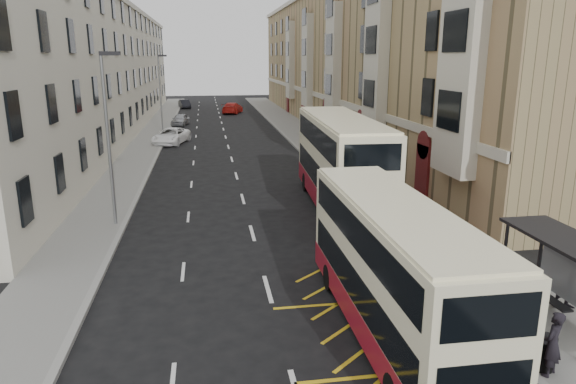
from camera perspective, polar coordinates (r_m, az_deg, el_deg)
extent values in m
plane|color=black|center=(14.87, -0.33, -17.27)|extent=(200.00, 200.00, 0.00)
cube|color=slate|center=(44.30, 4.01, 4.55)|extent=(4.00, 120.00, 0.15)
cube|color=slate|center=(43.54, -16.33, 3.81)|extent=(3.00, 120.00, 0.15)
cube|color=gray|center=(43.89, 1.46, 4.48)|extent=(0.25, 120.00, 0.15)
cube|color=gray|center=(43.37, -14.36, 3.90)|extent=(0.25, 120.00, 0.15)
cube|color=#978457|center=(60.38, 7.42, 14.25)|extent=(10.00, 79.00, 15.00)
cube|color=beige|center=(59.30, 2.55, 10.96)|extent=(0.18, 79.00, 0.50)
cube|color=beige|center=(25.26, 18.66, 13.13)|extent=(0.80, 3.20, 10.00)
cube|color=beige|center=(36.35, 9.76, 13.93)|extent=(0.80, 3.20, 10.00)
cube|color=beige|center=(47.88, 5.05, 14.22)|extent=(0.80, 3.20, 10.00)
cube|color=beige|center=(59.60, 2.18, 14.35)|extent=(0.80, 3.20, 10.00)
cube|color=beige|center=(71.41, 0.25, 14.42)|extent=(0.80, 3.20, 10.00)
cube|color=#501112|center=(29.65, 14.74, 2.21)|extent=(0.20, 1.60, 3.00)
cube|color=#501112|center=(40.72, 8.01, 5.86)|extent=(0.20, 1.60, 3.00)
cube|color=#501112|center=(52.20, 4.16, 7.89)|extent=(0.20, 1.60, 3.00)
cube|color=#501112|center=(63.88, 1.69, 9.17)|extent=(0.20, 1.60, 3.00)
cube|color=#501112|center=(75.65, -0.02, 10.04)|extent=(0.20, 1.60, 3.00)
cube|color=beige|center=(59.13, -20.89, 12.46)|extent=(9.00, 79.00, 13.00)
cube|color=beige|center=(58.62, -16.91, 19.14)|extent=(0.30, 79.00, 0.50)
cube|color=black|center=(18.36, 22.87, -6.98)|extent=(0.08, 0.08, 2.60)
cube|color=black|center=(19.06, 26.17, -6.57)|extent=(0.08, 0.08, 2.60)
cube|color=black|center=(16.83, 28.54, -4.69)|extent=(1.65, 4.25, 0.10)
cube|color=black|center=(18.19, 27.18, -10.59)|extent=(0.35, 1.60, 0.06)
cylinder|color=#C9020B|center=(18.51, 18.15, -9.03)|extent=(0.06, 0.06, 1.00)
cylinder|color=#C9020B|center=(21.22, 14.21, -5.65)|extent=(0.06, 0.06, 1.00)
cylinder|color=#C9020B|center=(24.07, 11.21, -3.03)|extent=(0.06, 0.06, 1.00)
cube|color=#C9020B|center=(21.07, 14.29, -4.43)|extent=(0.05, 6.50, 0.06)
cube|color=#C9020B|center=(21.21, 14.21, -5.52)|extent=(0.05, 6.50, 0.06)
cylinder|color=gray|center=(25.15, -19.34, 5.38)|extent=(0.16, 0.16, 8.00)
cube|color=black|center=(24.81, -19.19, 14.34)|extent=(0.90, 0.18, 0.18)
cylinder|color=gray|center=(54.78, -13.99, 10.40)|extent=(0.16, 0.16, 8.00)
cube|color=black|center=(54.62, -13.81, 14.50)|extent=(0.90, 0.18, 0.18)
cube|color=#FBF2C3|center=(14.97, 11.54, -8.20)|extent=(2.32, 10.05, 3.61)
cube|color=maroon|center=(15.55, 11.27, -12.93)|extent=(2.35, 10.08, 0.82)
cube|color=black|center=(15.14, 11.45, -9.71)|extent=(2.35, 9.25, 1.00)
cube|color=black|center=(14.57, 11.76, -4.14)|extent=(2.35, 9.25, 0.91)
cube|color=#FBF2C3|center=(14.36, 11.91, -1.41)|extent=(2.23, 9.65, 0.11)
cube|color=black|center=(19.56, 6.45, -3.67)|extent=(1.94, 0.08, 1.19)
cube|color=black|center=(19.05, 6.61, 1.68)|extent=(1.60, 0.08, 0.41)
cylinder|color=black|center=(18.16, 4.63, -9.44)|extent=(0.26, 0.91, 0.91)
cylinder|color=black|center=(18.72, 10.87, -8.90)|extent=(0.26, 0.91, 0.91)
cylinder|color=black|center=(13.60, 20.43, -19.38)|extent=(0.26, 0.91, 0.91)
cube|color=#FBF2C3|center=(27.14, 5.86, 3.42)|extent=(3.40, 12.39, 4.40)
cube|color=maroon|center=(27.52, 5.77, -0.05)|extent=(3.44, 12.42, 1.00)
cube|color=black|center=(27.25, 5.83, 2.33)|extent=(3.40, 11.41, 1.23)
cube|color=black|center=(26.91, 5.94, 6.27)|extent=(3.40, 11.41, 1.11)
cube|color=#FBF2C3|center=(26.79, 5.99, 8.14)|extent=(3.27, 11.89, 0.13)
cube|color=black|center=(33.12, 3.67, 4.68)|extent=(2.37, 0.21, 1.45)
cube|color=black|center=(32.80, 3.73, 8.62)|extent=(1.95, 0.19, 0.50)
cube|color=black|center=(21.48, 9.18, -1.02)|extent=(2.37, 0.21, 1.34)
cylinder|color=black|center=(31.14, 2.01, 1.12)|extent=(0.37, 1.13, 1.11)
cylinder|color=black|center=(31.59, 6.54, 1.23)|extent=(0.37, 1.13, 1.11)
cylinder|color=black|center=(23.68, 4.70, -3.33)|extent=(0.37, 1.13, 1.11)
cylinder|color=black|center=(24.27, 10.56, -3.08)|extent=(0.37, 1.13, 1.11)
cylinder|color=black|center=(15.14, 26.57, -15.79)|extent=(0.50, 0.50, 0.86)
cylinder|color=black|center=(14.93, 26.77, -14.30)|extent=(0.55, 0.55, 0.08)
imported|color=black|center=(14.76, 27.34, -14.77)|extent=(0.75, 0.69, 1.72)
imported|color=black|center=(18.60, 28.86, -8.79)|extent=(0.95, 0.79, 1.78)
imported|color=black|center=(17.87, 20.87, -9.25)|extent=(0.96, 0.61, 1.52)
imported|color=white|center=(49.65, -12.85, 6.08)|extent=(3.77, 5.72, 1.46)
imported|color=#9A9CA1|center=(63.06, -11.88, 7.88)|extent=(2.37, 4.31, 1.39)
imported|color=black|center=(84.90, -11.42, 9.57)|extent=(2.22, 4.28, 1.34)
imported|color=#A31712|center=(75.80, -6.19, 9.27)|extent=(3.61, 5.80, 1.57)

